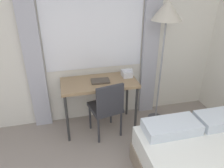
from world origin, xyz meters
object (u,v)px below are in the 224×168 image
Objects in this scene: standing_lamp at (167,17)px; telephone at (127,73)px; desk at (99,86)px; desk_chair at (107,106)px; book at (100,81)px.

telephone is at bearing 168.64° from standing_lamp.
desk is at bearing 178.31° from standing_lamp.
desk_chair is 1.41m from standing_lamp.
desk is 1.23× the size of desk_chair.
desk_chair is (0.06, -0.21, -0.20)m from desk.
book reaches higher than desk.
desk_chair is 0.47× the size of standing_lamp.
standing_lamp is 0.93m from telephone.
desk is 0.09m from book.
desk is at bearing 143.06° from book.
telephone is at bearing 11.37° from book.
standing_lamp is at bearing 0.80° from desk_chair.
standing_lamp is at bearing -11.36° from telephone.
book is (-0.88, 0.01, -0.83)m from standing_lamp.
telephone reaches higher than desk_chair.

